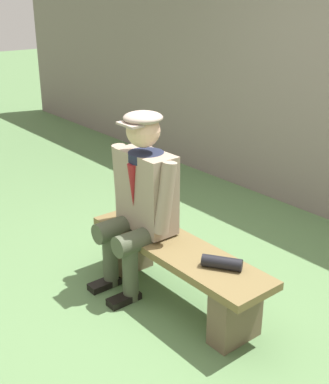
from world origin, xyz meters
TOP-DOWN VIEW (x-y plane):
  - ground_plane at (0.00, 0.00)m, footprint 30.00×30.00m
  - bench at (0.00, 0.00)m, footprint 1.49×0.39m
  - seated_man at (0.33, 0.05)m, footprint 0.62×0.55m
  - rolled_magazine at (-0.40, -0.03)m, footprint 0.25×0.20m

SIDE VIEW (x-z plane):
  - ground_plane at x=0.00m, z-range 0.00..0.00m
  - bench at x=0.00m, z-range 0.07..0.49m
  - rolled_magazine at x=-0.40m, z-range 0.43..0.50m
  - seated_man at x=0.33m, z-range 0.06..1.34m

